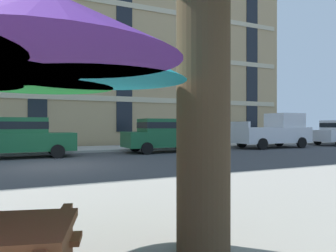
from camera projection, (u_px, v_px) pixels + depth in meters
ground_plane at (53, 166)px, 11.27m from camera, size 120.00×120.00×0.00m
sidewalk_far at (40, 151)px, 17.42m from camera, size 56.00×3.60×0.12m
apartment_building at (33, 19)px, 24.80m from camera, size 38.08×12.08×19.20m
sedan_green at (22, 136)px, 14.22m from camera, size 4.40×1.98×1.78m
sedan_green_midblock at (164, 134)px, 17.16m from camera, size 4.40×1.98×1.78m
pickup_white_midblock at (274, 132)px, 20.46m from camera, size 5.10×2.12×2.20m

